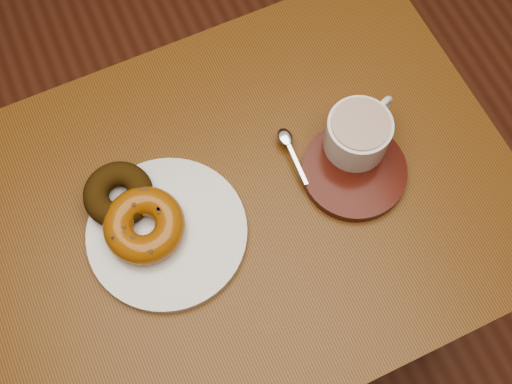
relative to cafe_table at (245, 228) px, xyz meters
name	(u,v)px	position (x,y,z in m)	size (l,w,h in m)	color
ground	(297,173)	(0.28, 0.30, -0.66)	(6.00, 6.00, 0.00)	brown
cafe_table	(245,228)	(0.00, 0.00, 0.00)	(0.85, 0.64, 0.78)	brown
donut_plate	(167,233)	(-0.12, 0.00, 0.13)	(0.24, 0.24, 0.01)	silver
donut_cinnamon	(118,194)	(-0.17, 0.07, 0.16)	(0.10, 0.10, 0.04)	#36220A
donut_caramel	(144,225)	(-0.15, 0.01, 0.16)	(0.16, 0.16, 0.04)	#9A5510
saucer	(354,171)	(0.17, -0.03, 0.13)	(0.16, 0.16, 0.02)	#3B0E08
coffee_cup	(359,133)	(0.19, 0.01, 0.18)	(0.12, 0.10, 0.07)	silver
teaspoon	(287,142)	(0.10, 0.06, 0.15)	(0.02, 0.10, 0.01)	silver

